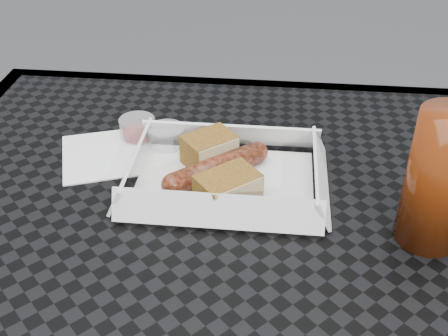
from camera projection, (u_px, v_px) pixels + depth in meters
name	position (u px, v px, depth m)	size (l,w,h in m)	color
patio_table	(211.00, 283.00, 0.67)	(0.80, 0.80, 0.74)	black
food_tray	(225.00, 182.00, 0.71)	(0.22, 0.15, 0.00)	white
bratwurst	(217.00, 168.00, 0.70)	(0.13, 0.11, 0.03)	brown
bread_near	(209.00, 149.00, 0.73)	(0.06, 0.05, 0.04)	olive
bread_far	(228.00, 188.00, 0.66)	(0.07, 0.05, 0.04)	olive
veg_garnish	(284.00, 211.00, 0.65)	(0.03, 0.03, 0.00)	#F53A0A
napkin	(108.00, 154.00, 0.76)	(0.12, 0.12, 0.00)	white
condiment_cup_sauce	(138.00, 129.00, 0.79)	(0.05, 0.05, 0.03)	maroon
condiment_cup_empty	(167.00, 137.00, 0.77)	(0.05, 0.05, 0.03)	silver
drink_glass	(440.00, 180.00, 0.58)	(0.07, 0.07, 0.16)	#591E07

